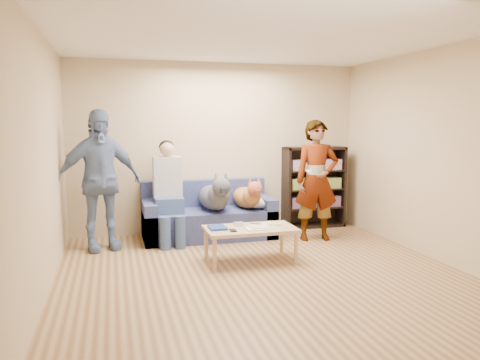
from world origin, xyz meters
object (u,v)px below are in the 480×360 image
object	(u,v)px
notebook_blue	(217,228)
dog_tan	(248,196)
person_seated	(168,188)
coffee_table	(250,231)
person_standing_right	(317,180)
dog_gray	(215,196)
bookshelf	(314,185)
camera_silver	(238,224)
sofa	(208,218)
person_standing_left	(99,180)

from	to	relation	value
notebook_blue	dog_tan	distance (m)	1.37
person_seated	coffee_table	xyz separation A→B (m)	(0.84, -1.22, -0.40)
person_standing_right	dog_gray	xyz separation A→B (m)	(-1.40, 0.40, -0.23)
coffee_table	person_standing_right	bearing A→B (deg)	32.36
person_standing_right	bookshelf	xyz separation A→B (m)	(0.32, 0.81, -0.19)
camera_silver	person_seated	size ratio (longest dim) A/B	0.07
notebook_blue	dog_gray	size ratio (longest dim) A/B	0.21
notebook_blue	camera_silver	xyz separation A→B (m)	(0.28, 0.07, 0.01)
person_standing_right	notebook_blue	bearing A→B (deg)	-148.69
dog_gray	sofa	bearing A→B (deg)	113.34
person_standing_right	person_seated	bearing A→B (deg)	175.02
notebook_blue	person_seated	bearing A→B (deg)	110.74
person_standing_left	coffee_table	distance (m)	2.14
person_standing_right	person_seated	size ratio (longest dim) A/B	1.18
person_standing_right	dog_gray	world-z (taller)	person_standing_right
person_standing_left	person_seated	xyz separation A→B (m)	(0.93, 0.17, -0.16)
camera_silver	sofa	bearing A→B (deg)	96.31
person_seated	dog_gray	distance (m)	0.68
bookshelf	sofa	bearing A→B (deg)	-172.60
notebook_blue	bookshelf	size ratio (longest dim) A/B	0.20
person_seated	bookshelf	bearing A→B (deg)	8.58
camera_silver	dog_gray	bearing A→B (deg)	93.26
camera_silver	bookshelf	size ratio (longest dim) A/B	0.08
camera_silver	person_seated	xyz separation A→B (m)	(-0.72, 1.10, 0.33)
coffee_table	notebook_blue	bearing A→B (deg)	172.87
person_standing_right	person_standing_left	world-z (taller)	person_standing_left
dog_gray	coffee_table	size ratio (longest dim) A/B	1.14
sofa	coffee_table	bearing A→B (deg)	-79.26
coffee_table	bookshelf	size ratio (longest dim) A/B	0.85
camera_silver	person_seated	distance (m)	1.36
person_standing_left	dog_tan	size ratio (longest dim) A/B	1.65
dog_gray	person_seated	bearing A→B (deg)	175.75
person_seated	dog_tan	size ratio (longest dim) A/B	1.29
sofa	bookshelf	distance (m)	1.86
sofa	person_standing_right	bearing A→B (deg)	-21.20
camera_silver	bookshelf	xyz separation A→B (m)	(1.66, 1.46, 0.23)
person_standing_left	coffee_table	world-z (taller)	person_standing_left
notebook_blue	dog_tan	bearing A→B (deg)	58.19
person_seated	bookshelf	distance (m)	2.42
coffee_table	camera_silver	bearing A→B (deg)	135.00
notebook_blue	coffee_table	world-z (taller)	notebook_blue
person_standing_left	sofa	bearing A→B (deg)	-4.14
camera_silver	coffee_table	world-z (taller)	camera_silver
person_standing_right	dog_tan	world-z (taller)	person_standing_right
person_seated	dog_tan	world-z (taller)	person_seated
person_standing_right	coffee_table	bearing A→B (deg)	-140.41
dog_tan	coffee_table	world-z (taller)	dog_tan
camera_silver	bookshelf	world-z (taller)	bookshelf
person_standing_left	sofa	size ratio (longest dim) A/B	0.98
camera_silver	bookshelf	distance (m)	2.23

